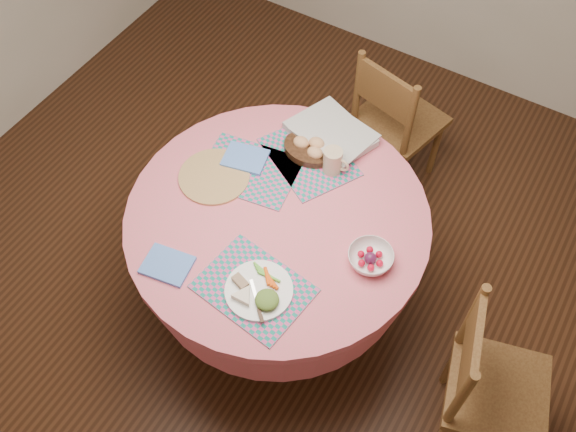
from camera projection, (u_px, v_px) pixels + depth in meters
name	position (u px, v px, depth m)	size (l,w,h in m)	color
ground	(279.00, 301.00, 3.19)	(4.00, 4.00, 0.00)	#331C0F
room_envelope	(273.00, 17.00, 1.79)	(4.01, 4.01, 2.71)	silver
dining_table	(278.00, 241.00, 2.74)	(1.24, 1.24, 0.75)	#D9656E
chair_right	(487.00, 384.00, 2.48)	(0.48, 0.49, 0.88)	brown
chair_back	(394.00, 119.00, 3.29)	(0.48, 0.47, 0.87)	brown
placemat_front	(254.00, 288.00, 2.39)	(0.40, 0.30, 0.01)	#178274
placemat_left	(249.00, 170.00, 2.71)	(0.40, 0.30, 0.01)	#178274
placemat_back	(309.00, 157.00, 2.75)	(0.40, 0.30, 0.01)	#178274
wicker_trivet	(214.00, 176.00, 2.69)	(0.30, 0.30, 0.01)	olive
napkin_near	(167.00, 265.00, 2.44)	(0.18, 0.14, 0.01)	#5482DA
napkin_far	(245.00, 158.00, 2.73)	(0.18, 0.14, 0.01)	#5482DA
dinner_plate	(260.00, 291.00, 2.36)	(0.25, 0.25, 0.05)	white
bread_bowl	(310.00, 148.00, 2.74)	(0.23, 0.23, 0.08)	black
latte_mug	(333.00, 161.00, 2.66)	(0.12, 0.08, 0.12)	#C9B08A
fruit_bowl	(370.00, 258.00, 2.43)	(0.23, 0.23, 0.05)	white
newspaper_stack	(331.00, 134.00, 2.80)	(0.42, 0.38, 0.04)	silver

